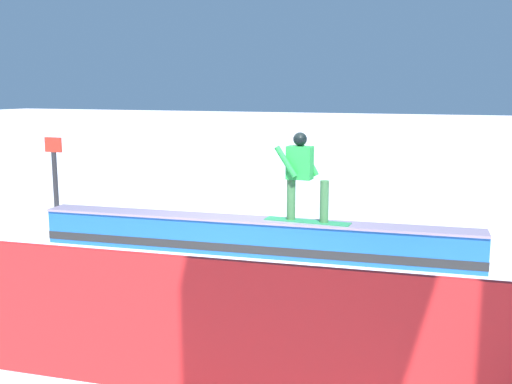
% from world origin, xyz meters
% --- Properties ---
extents(ground_plane, '(120.00, 120.00, 0.00)m').
position_xyz_m(ground_plane, '(0.00, 0.00, 0.00)').
color(ground_plane, white).
extents(grind_box, '(7.43, 1.29, 0.62)m').
position_xyz_m(grind_box, '(0.00, 0.00, 0.28)').
color(grind_box, blue).
rests_on(grind_box, ground_plane).
extents(snowboarder, '(1.40, 0.42, 1.44)m').
position_xyz_m(snowboarder, '(-0.84, -0.10, 1.40)').
color(snowboarder, '#2C9357').
rests_on(snowboarder, grind_box).
extents(safety_fence, '(10.34, 1.18, 1.29)m').
position_xyz_m(safety_fence, '(0.00, 4.65, 0.65)').
color(safety_fence, red).
rests_on(safety_fence, ground_plane).
extents(trail_marker, '(0.40, 0.10, 1.77)m').
position_xyz_m(trail_marker, '(4.63, -0.74, 0.95)').
color(trail_marker, '#262628').
rests_on(trail_marker, ground_plane).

